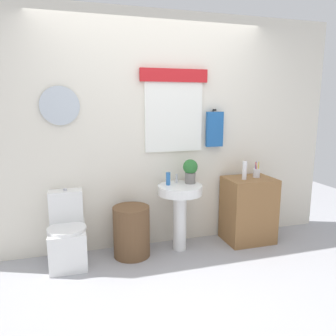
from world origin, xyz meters
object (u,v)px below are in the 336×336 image
object	(u,v)px
toilet	(68,236)
toothbrush_cup	(256,173)
pedestal_sink	(180,202)
potted_plant	(190,170)
soap_bottle	(168,179)
lotion_bottle	(245,170)
wooden_cabinet	(248,210)
laundry_hamper	(132,231)

from	to	relation	value
toilet	toothbrush_cup	world-z (taller)	toothbrush_cup
pedestal_sink	potted_plant	bearing A→B (deg)	23.20
soap_bottle	lotion_bottle	world-z (taller)	lotion_bottle
pedestal_sink	potted_plant	size ratio (longest dim) A/B	2.76
pedestal_sink	toothbrush_cup	world-z (taller)	toothbrush_cup
wooden_cabinet	potted_plant	xyz separation A→B (m)	(-0.72, 0.06, 0.51)
soap_bottle	potted_plant	bearing A→B (deg)	2.20
toilet	lotion_bottle	xyz separation A→B (m)	(1.97, -0.08, 0.59)
laundry_hamper	toothbrush_cup	xyz separation A→B (m)	(1.50, 0.02, 0.55)
soap_bottle	toilet	bearing A→B (deg)	-179.25
potted_plant	toothbrush_cup	world-z (taller)	potted_plant
laundry_hamper	wooden_cabinet	world-z (taller)	wooden_cabinet
toilet	soap_bottle	distance (m)	1.21
toilet	wooden_cabinet	size ratio (longest dim) A/B	0.98
pedestal_sink	potted_plant	xyz separation A→B (m)	(0.14, 0.06, 0.34)
toilet	toothbrush_cup	distance (m)	2.23
wooden_cabinet	soap_bottle	bearing A→B (deg)	177.08
laundry_hamper	soap_bottle	world-z (taller)	soap_bottle
potted_plant	toothbrush_cup	xyz separation A→B (m)	(0.82, -0.04, -0.08)
lotion_bottle	toothbrush_cup	xyz separation A→B (m)	(0.19, 0.06, -0.05)
pedestal_sink	wooden_cabinet	bearing A→B (deg)	-0.00
toilet	toothbrush_cup	xyz separation A→B (m)	(2.16, -0.02, 0.54)
laundry_hamper	toothbrush_cup	size ratio (longest dim) A/B	2.96
laundry_hamper	toothbrush_cup	bearing A→B (deg)	0.76
laundry_hamper	toothbrush_cup	world-z (taller)	toothbrush_cup
pedestal_sink	toilet	bearing A→B (deg)	178.30
wooden_cabinet	laundry_hamper	bearing A→B (deg)	180.00
soap_bottle	toothbrush_cup	size ratio (longest dim) A/B	0.76
toilet	potted_plant	world-z (taller)	potted_plant
toothbrush_cup	lotion_bottle	bearing A→B (deg)	-162.83
toilet	wooden_cabinet	bearing A→B (deg)	-0.99
pedestal_sink	soap_bottle	distance (m)	0.29
laundry_hamper	potted_plant	size ratio (longest dim) A/B	2.03
laundry_hamper	wooden_cabinet	bearing A→B (deg)	0.00
pedestal_sink	wooden_cabinet	world-z (taller)	wooden_cabinet
toilet	soap_bottle	bearing A→B (deg)	0.75
toilet	laundry_hamper	world-z (taller)	toilet
soap_bottle	potted_plant	distance (m)	0.27
soap_bottle	toothbrush_cup	bearing A→B (deg)	-1.59
toilet	potted_plant	size ratio (longest dim) A/B	2.80
wooden_cabinet	toothbrush_cup	distance (m)	0.45
toilet	wooden_cabinet	xyz separation A→B (m)	(2.06, -0.04, 0.10)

